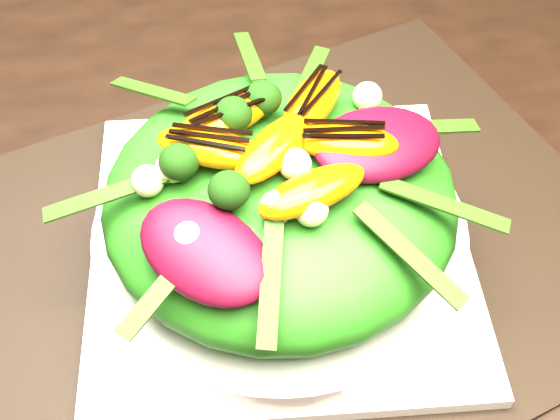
{
  "coord_description": "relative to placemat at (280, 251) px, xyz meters",
  "views": [
    {
      "loc": [
        -0.25,
        -0.24,
        1.18
      ],
      "look_at": [
        -0.2,
        0.08,
        0.8
      ],
      "focal_mm": 48.0,
      "sensor_mm": 36.0,
      "label": 1
    }
  ],
  "objects": [
    {
      "name": "placemat",
      "position": [
        0.0,
        0.0,
        0.0
      ],
      "size": [
        0.57,
        0.49,
        0.0
      ],
      "primitive_type": "cube",
      "rotation": [
        0.0,
        0.0,
        0.31
      ],
      "color": "black",
      "rests_on": "dining_table"
    },
    {
      "name": "plate_base",
      "position": [
        0.0,
        0.0,
        0.01
      ],
      "size": [
        0.28,
        0.28,
        0.01
      ],
      "primitive_type": "cube",
      "rotation": [
        0.0,
        0.0,
        -0.08
      ],
      "color": "silver",
      "rests_on": "placemat"
    },
    {
      "name": "salad_bowl",
      "position": [
        0.0,
        0.0,
        0.02
      ],
      "size": [
        0.28,
        0.28,
        0.02
      ],
      "primitive_type": "cylinder",
      "rotation": [
        0.0,
        0.0,
        -0.12
      ],
      "color": "silver",
      "rests_on": "plate_base"
    },
    {
      "name": "lettuce_mound",
      "position": [
        0.0,
        0.0,
        0.06
      ],
      "size": [
        0.29,
        0.29,
        0.08
      ],
      "primitive_type": "ellipsoid",
      "rotation": [
        0.0,
        0.0,
        0.32
      ],
      "color": "#287415",
      "rests_on": "salad_bowl"
    },
    {
      "name": "radicchio_leaf",
      "position": [
        0.06,
        -0.0,
        0.1
      ],
      "size": [
        0.1,
        0.07,
        0.02
      ],
      "primitive_type": "ellipsoid",
      "rotation": [
        0.0,
        0.0,
        0.24
      ],
      "color": "#420716",
      "rests_on": "lettuce_mound"
    },
    {
      "name": "orange_segment",
      "position": [
        -0.02,
        0.03,
        0.1
      ],
      "size": [
        0.07,
        0.05,
        0.02
      ],
      "primitive_type": "ellipsoid",
      "rotation": [
        0.0,
        0.0,
        0.31
      ],
      "color": "#FF6B04",
      "rests_on": "lettuce_mound"
    },
    {
      "name": "broccoli_floret",
      "position": [
        -0.05,
        0.04,
        0.11
      ],
      "size": [
        0.03,
        0.03,
        0.03
      ],
      "primitive_type": "sphere",
      "rotation": [
        0.0,
        0.0,
        -0.0
      ],
      "color": "black",
      "rests_on": "lettuce_mound"
    },
    {
      "name": "macadamia_nut",
      "position": [
        0.03,
        -0.05,
        0.1
      ],
      "size": [
        0.02,
        0.02,
        0.02
      ],
      "primitive_type": "sphere",
      "rotation": [
        0.0,
        0.0,
        0.0
      ],
      "color": "beige",
      "rests_on": "lettuce_mound"
    },
    {
      "name": "balsamic_drizzle",
      "position": [
        -0.02,
        0.03,
        0.11
      ],
      "size": [
        0.04,
        0.02,
        0.0
      ],
      "primitive_type": "cube",
      "rotation": [
        0.0,
        0.0,
        0.31
      ],
      "color": "black",
      "rests_on": "orange_segment"
    }
  ]
}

